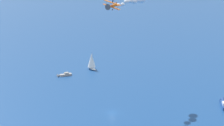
# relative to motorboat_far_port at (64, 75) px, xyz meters

# --- Properties ---
(ground_plane) EXTENTS (2000.00, 2000.00, 0.00)m
(ground_plane) POSITION_rel_motorboat_far_port_xyz_m (-41.33, 38.42, -0.61)
(ground_plane) COLOR navy
(motorboat_far_port) EXTENTS (6.96, 7.00, 2.28)m
(motorboat_far_port) POSITION_rel_motorboat_far_port_xyz_m (0.00, 0.00, 0.00)
(motorboat_far_port) COLOR #9E9993
(motorboat_far_port) RESTS_ON ground_plane
(motorboat_inshore) EXTENTS (4.89, 10.77, 3.03)m
(motorboat_inshore) POSITION_rel_motorboat_far_port_xyz_m (-83.77, 14.77, 0.20)
(motorboat_inshore) COLOR #23478C
(motorboat_inshore) RESTS_ON ground_plane
(sailboat_offshore) EXTENTS (7.54, 6.75, 10.23)m
(sailboat_offshore) POSITION_rel_motorboat_far_port_xyz_m (-9.02, -16.94, 4.05)
(sailboat_offshore) COLOR white
(sailboat_offshore) RESTS_ON ground_plane
(biplane_lead) EXTENTS (7.52, 6.96, 3.75)m
(biplane_lead) POSITION_rel_motorboat_far_port_xyz_m (-41.32, 38.70, 43.05)
(biplane_lead) COLOR orange
(wingwalker_lead) EXTENTS (1.47, 0.31, 1.52)m
(wingwalker_lead) POSITION_rel_motorboat_far_port_xyz_m (-41.84, 38.80, 45.13)
(wingwalker_lead) COLOR black
(smoke_trail_lead) EXTENTS (5.86, 26.73, 3.63)m
(smoke_trail_lead) POSITION_rel_motorboat_far_port_xyz_m (-44.43, 15.94, 42.83)
(smoke_trail_lead) COLOR silver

